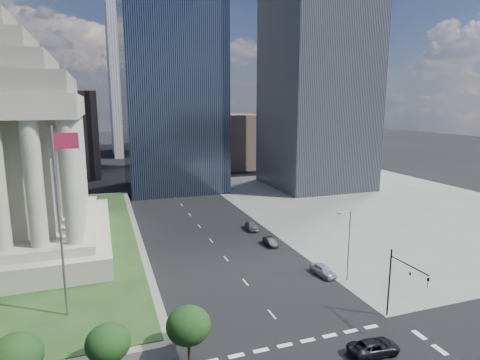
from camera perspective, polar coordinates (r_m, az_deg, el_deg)
name	(u,v)px	position (r m, az deg, el deg)	size (l,w,h in m)	color
ground	(165,185)	(122.75, -10.61, -0.67)	(500.00, 500.00, 0.00)	black
sidewalk_ne	(378,203)	(104.24, 19.07, -3.12)	(68.00, 90.00, 0.03)	slate
flagpole	(61,213)	(44.66, -24.16, -4.30)	(2.52, 0.24, 20.00)	slate
midrise_glass	(171,82)	(115.91, -9.74, 13.61)	(26.00, 26.00, 60.00)	black
highrise_ne	(319,8)	(122.69, 11.22, 22.83)	(26.00, 28.00, 100.00)	black
building_filler_ne	(234,140)	(157.73, -0.81, 5.70)	(20.00, 30.00, 20.00)	brown
building_filler_nw	(61,134)	(149.95, -24.06, 6.04)	(24.00, 30.00, 28.00)	brown
traffic_signal_ne	(401,279)	(48.26, 21.95, -12.91)	(0.30, 5.74, 8.00)	black
street_lamp_north	(348,241)	(56.86, 15.10, -8.42)	(2.13, 0.22, 10.00)	slate
pickup_truck	(374,347)	(44.19, 18.51, -21.62)	(5.18, 2.39, 1.44)	black
parked_sedan_near	(323,270)	(59.50, 11.76, -12.44)	(4.50, 1.81, 1.53)	#9C9EA4
parked_sedan_mid	(270,242)	(69.96, 4.32, -8.73)	(1.41, 4.05, 1.34)	black
parked_sedan_far	(251,226)	(77.90, 1.65, -6.56)	(1.85, 4.60, 1.57)	#5A5D61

